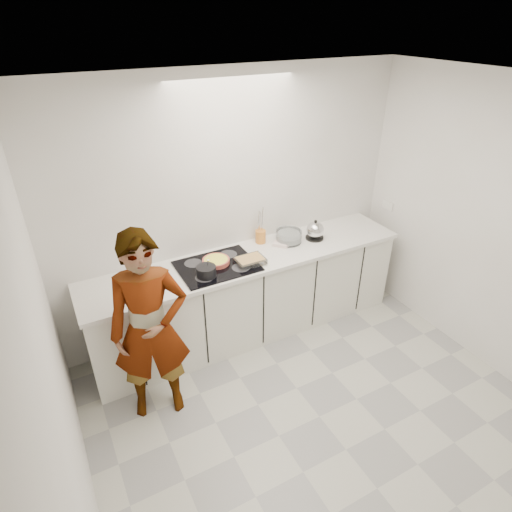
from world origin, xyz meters
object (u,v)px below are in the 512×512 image
tart_dish (216,261)px  baking_dish (250,260)px  hob (217,266)px  mixing_bowl (289,237)px  utensil_crock (261,236)px  kettle (315,231)px  saucepan (206,271)px  cook (150,329)px

tart_dish → baking_dish: size_ratio=1.12×
hob → mixing_bowl: bearing=7.1°
tart_dish → utensil_crock: size_ratio=2.24×
utensil_crock → tart_dish: bearing=-161.8°
kettle → hob: bearing=-177.9°
saucepan → mixing_bowl: size_ratio=0.69×
saucepan → utensil_crock: saucepan is taller
tart_dish → kettle: bearing=-0.1°
baking_dish → cook: 1.16m
saucepan → utensil_crock: (0.75, 0.36, 0.00)m
tart_dish → mixing_bowl: (0.84, 0.06, 0.02)m
saucepan → cook: bearing=-149.3°
hob → kettle: size_ratio=3.26×
baking_dish → cook: (-1.08, -0.40, -0.12)m
utensil_crock → cook: 1.57m
mixing_bowl → cook: (-1.64, -0.61, -0.13)m
baking_dish → utensil_crock: bearing=48.8°
baking_dish → utensil_crock: (0.30, 0.34, 0.02)m
baking_dish → mixing_bowl: (0.56, 0.21, 0.01)m
tart_dish → saucepan: (-0.17, -0.17, 0.03)m
cook → baking_dish: bearing=33.8°
mixing_bowl → hob: bearing=-172.9°
mixing_bowl → kettle: kettle is taller
baking_dish → cook: size_ratio=0.16×
hob → tart_dish: size_ratio=2.41×
kettle → utensil_crock: kettle is taller
mixing_bowl → utensil_crock: bearing=153.8°
baking_dish → cook: cook is taller
saucepan → mixing_bowl: bearing=13.0°
baking_dish → saucepan: bearing=-177.4°
hob → tart_dish: tart_dish is taller
utensil_crock → cook: cook is taller
mixing_bowl → baking_dish: bearing=-159.1°
kettle → cook: bearing=-164.2°
saucepan → baking_dish: size_ratio=0.77×
mixing_bowl → utensil_crock: 0.29m
utensil_crock → cook: (-1.38, -0.74, -0.14)m
saucepan → utensil_crock: size_ratio=1.54×
mixing_bowl → cook: cook is taller
saucepan → mixing_bowl: saucepan is taller
baking_dish → kettle: 0.85m
hob → saucepan: 0.21m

